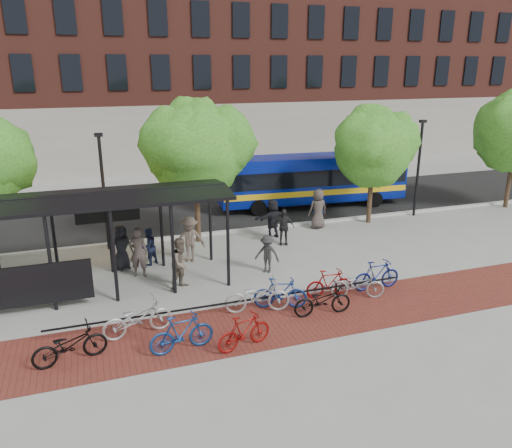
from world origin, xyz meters
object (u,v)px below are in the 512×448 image
object	(u,v)px
bike_5	(244,332)
bike_6	(257,296)
bike_2	(138,318)
pedestrian_6	(318,209)
pedestrian_9	(267,254)
bike_10	(357,285)
tree_c	(375,144)
pedestrian_7	(318,206)
pedestrian_2	(149,247)
pedestrian_8	(182,263)
bike_0	(70,345)
pedestrian_0	(122,247)
pedestrian_3	(190,239)
lamp_post_right	(418,166)
bike_9	(329,283)
lamp_post_left	(104,189)
bike_8	(322,300)
bus_shelter	(74,211)
bike_11	(377,275)
bike_7	(280,293)
pedestrian_4	(283,227)
pedestrian_5	(273,219)
pedestrian_1	(138,252)
bike_3	(182,333)
bus	(312,177)
tree_b	(197,145)

from	to	relation	value
bike_5	bike_6	distance (m)	2.24
bike_2	pedestrian_6	xyz separation A→B (m)	(9.64, 7.68, 0.43)
pedestrian_9	bike_10	bearing A→B (deg)	-18.19
tree_c	pedestrian_7	size ratio (longest dim) A/B	3.08
pedestrian_2	pedestrian_8	distance (m)	2.80
bike_0	pedestrian_2	distance (m)	7.09
bike_5	bike_10	world-z (taller)	bike_5
pedestrian_0	pedestrian_3	xyz separation A→B (m)	(2.73, -0.10, 0.05)
lamp_post_right	pedestrian_0	xyz separation A→B (m)	(-15.59, -2.55, -1.82)
pedestrian_7	pedestrian_9	distance (m)	6.72
pedestrian_2	pedestrian_9	distance (m)	4.88
pedestrian_3	bike_9	bearing A→B (deg)	-38.03
bike_10	pedestrian_7	bearing A→B (deg)	3.71
lamp_post_left	bike_8	distance (m)	10.91
bus_shelter	pedestrian_3	world-z (taller)	bus_shelter
bike_10	pedestrian_2	distance (m)	8.50
bike_10	bike_11	world-z (taller)	bike_11
bus_shelter	pedestrian_0	world-z (taller)	bus_shelter
bus_shelter	bike_7	xyz separation A→B (m)	(6.28, -3.67, -2.46)
pedestrian_4	pedestrian_3	bearing A→B (deg)	-152.80
bike_0	bike_11	world-z (taller)	bike_11
pedestrian_0	pedestrian_9	world-z (taller)	pedestrian_0
bike_6	pedestrian_5	xyz separation A→B (m)	(3.10, 6.82, 0.37)
lamp_post_right	bus_shelter	bearing A→B (deg)	-166.61
pedestrian_1	pedestrian_5	xyz separation A→B (m)	(6.46, 2.56, -0.05)
lamp_post_left	pedestrian_2	distance (m)	3.47
bike_3	bike_8	world-z (taller)	bike_3
bus_shelter	bike_3	xyz separation A→B (m)	(2.66, -5.24, -2.43)
bike_9	pedestrian_4	size ratio (longest dim) A/B	1.03
bike_2	bike_7	xyz separation A→B (m)	(4.71, 0.24, -0.02)
pedestrian_8	tree_c	bearing A→B (deg)	-10.02
bus_shelter	bike_5	xyz separation A→B (m)	(4.39, -5.65, -2.47)
bus	pedestrian_3	world-z (taller)	bus
bike_9	pedestrian_3	bearing A→B (deg)	43.57
bike_9	pedestrian_8	bearing A→B (deg)	67.58
bike_7	pedestrian_7	size ratio (longest dim) A/B	0.94
bike_7	pedestrian_3	distance (m)	5.50
tree_b	bike_2	xyz separation A→B (m)	(-3.66, -7.74, -3.90)
bike_3	pedestrian_9	xyz separation A→B (m)	(4.25, 4.58, 0.19)
pedestrian_3	bike_0	bearing A→B (deg)	-113.63
bus	bike_8	xyz separation A→B (m)	(-5.25, -12.24, -1.16)
bike_8	pedestrian_3	bearing A→B (deg)	30.71
bike_3	bike_0	bearing A→B (deg)	74.43
bike_8	bike_9	xyz separation A→B (m)	(0.82, 1.12, 0.00)
pedestrian_8	pedestrian_9	size ratio (longest dim) A/B	1.27
bus_shelter	pedestrian_9	xyz separation A→B (m)	(6.91, -0.66, -2.24)
bike_2	pedestrian_6	distance (m)	12.34
tree_c	bike_7	distance (m)	11.47
bus	bike_9	size ratio (longest dim) A/B	6.39
lamp_post_left	bike_10	distance (m)	11.45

